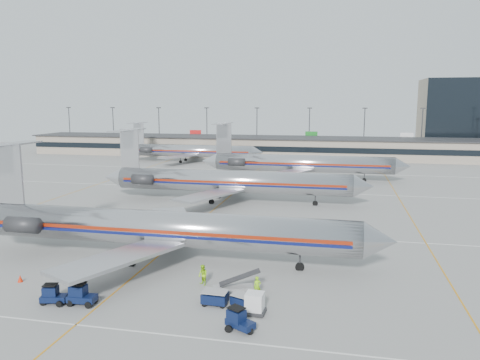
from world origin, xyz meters
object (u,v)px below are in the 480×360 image
(jet_foreground, at_px, (158,228))
(uld_container, at_px, (255,303))
(jet_second_row, at_px, (226,181))
(tug_center, at_px, (80,295))
(belt_loader, at_px, (234,288))

(jet_foreground, bearing_deg, uld_container, -40.67)
(jet_second_row, distance_m, tug_center, 43.37)
(jet_second_row, height_order, uld_container, jet_second_row)
(tug_center, bearing_deg, jet_foreground, 77.58)
(jet_second_row, bearing_deg, jet_foreground, -89.97)
(jet_foreground, xyz_separation_m, belt_loader, (10.04, -7.23, -3.02))
(tug_center, relative_size, uld_container, 1.34)
(tug_center, relative_size, belt_loader, 0.55)
(uld_container, bearing_deg, jet_second_row, 110.18)
(tug_center, bearing_deg, jet_second_row, 84.71)
(jet_foreground, xyz_separation_m, tug_center, (-2.12, -12.13, -2.74))
(uld_container, bearing_deg, jet_foreground, 142.81)
(jet_second_row, bearing_deg, uld_container, -73.30)
(tug_center, bearing_deg, uld_container, 2.74)
(jet_second_row, relative_size, uld_container, 26.45)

